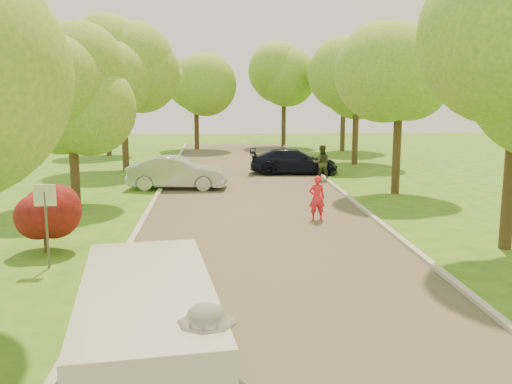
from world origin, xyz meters
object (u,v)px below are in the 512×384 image
object	(u,v)px
street_sign	(46,208)
silver_sedan	(177,173)
dark_sedan	(294,161)
person_striped	(317,198)
minivan	(148,338)
person_olive	(321,163)
skateboarder	(208,378)

from	to	relation	value
street_sign	silver_sedan	bearing A→B (deg)	78.08
silver_sedan	dark_sedan	distance (m)	7.47
silver_sedan	person_striped	bearing A→B (deg)	-136.25
minivan	silver_sedan	xyz separation A→B (m)	(-0.79, 18.34, -0.19)
street_sign	person_olive	world-z (taller)	street_sign
dark_sedan	skateboarder	world-z (taller)	skateboarder
minivan	silver_sedan	world-z (taller)	minivan
minivan	skateboarder	world-z (taller)	skateboarder
silver_sedan	person_olive	world-z (taller)	person_olive
street_sign	person_olive	distance (m)	16.88
street_sign	person_striped	bearing A→B (deg)	32.46
street_sign	skateboarder	bearing A→B (deg)	-62.38
silver_sedan	person_striped	world-z (taller)	person_striped
skateboarder	person_olive	bearing A→B (deg)	-96.39
street_sign	person_striped	xyz separation A→B (m)	(7.80, 4.96, -0.77)
dark_sedan	person_striped	size ratio (longest dim) A/B	3.01
dark_sedan	person_olive	world-z (taller)	person_olive
street_sign	minivan	distance (m)	7.31
street_sign	silver_sedan	world-z (taller)	street_sign
person_striped	silver_sedan	bearing A→B (deg)	-56.50
person_striped	person_olive	world-z (taller)	person_olive
street_sign	minivan	world-z (taller)	street_sign
street_sign	silver_sedan	size ratio (longest dim) A/B	0.48
skateboarder	minivan	bearing A→B (deg)	-51.83
dark_sedan	silver_sedan	bearing A→B (deg)	131.12
minivan	skateboarder	distance (m)	1.74
street_sign	skateboarder	world-z (taller)	street_sign
minivan	dark_sedan	xyz separation A→B (m)	(5.21, 22.78, -0.24)
person_olive	dark_sedan	bearing A→B (deg)	-61.56
dark_sedan	person_olive	size ratio (longest dim) A/B	2.66
silver_sedan	skateboarder	bearing A→B (deg)	-168.99
street_sign	silver_sedan	xyz separation A→B (m)	(2.50, 11.85, -0.82)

